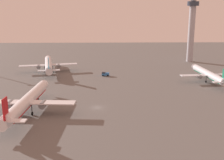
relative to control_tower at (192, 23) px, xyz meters
The scene contains 6 objects.
ground_plane 118.19m from the control_tower, 123.79° to the right, with size 416.00×416.00×0.00m, color #605E5B.
control_tower is the anchor object (origin of this frame).
airplane_far_stand 136.89m from the control_tower, 131.74° to the right, with size 36.35×46.67×11.97m.
airplane_taxiway_distant 61.60m from the control_tower, 96.25° to the right, with size 30.88×39.63×10.16m.
airplane_mid_apron 102.53m from the control_tower, 162.23° to the right, with size 34.63×44.24×11.42m.
baggage_tractor 78.62m from the control_tower, 144.85° to the right, with size 4.31×2.38×2.25m.
Camera 1 is at (3.31, -106.70, 38.74)m, focal length 46.00 mm.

